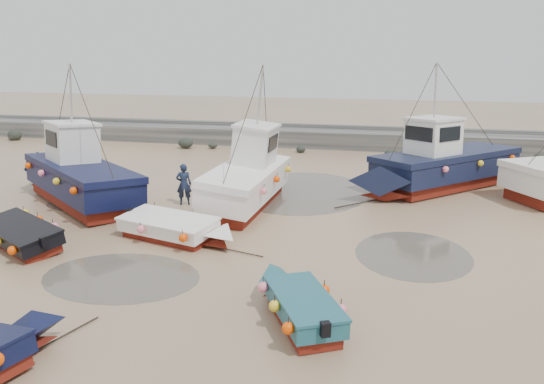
{
  "coord_description": "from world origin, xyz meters",
  "views": [
    {
      "loc": [
        4.86,
        -15.65,
        6.9
      ],
      "look_at": [
        0.5,
        4.08,
        1.4
      ],
      "focal_mm": 35.0,
      "sensor_mm": 36.0,
      "label": 1
    }
  ],
  "objects": [
    {
      "name": "ground",
      "position": [
        0.0,
        0.0,
        0.0
      ],
      "size": [
        120.0,
        120.0,
        0.0
      ],
      "primitive_type": "plane",
      "color": "tan",
      "rests_on": "ground"
    },
    {
      "name": "seawall",
      "position": [
        0.05,
        21.99,
        0.63
      ],
      "size": [
        60.0,
        4.92,
        1.5
      ],
      "color": "slate",
      "rests_on": "ground"
    },
    {
      "name": "puddle_a",
      "position": [
        -3.04,
        -1.76,
        0.0
      ],
      "size": [
        5.02,
        5.02,
        0.01
      ],
      "primitive_type": "cylinder",
      "color": "#565045",
      "rests_on": "ground"
    },
    {
      "name": "puddle_b",
      "position": [
        5.94,
        2.12,
        0.0
      ],
      "size": [
        3.97,
        3.97,
        0.01
      ],
      "primitive_type": "cylinder",
      "color": "#565045",
      "rests_on": "ground"
    },
    {
      "name": "puddle_c",
      "position": [
        -8.49,
        5.0,
        0.0
      ],
      "size": [
        3.59,
        3.59,
        0.01
      ],
      "primitive_type": "cylinder",
      "color": "#565045",
      "rests_on": "ground"
    },
    {
      "name": "puddle_d",
      "position": [
        0.78,
        9.6,
        0.0
      ],
      "size": [
        6.81,
        6.81,
        0.01
      ],
      "primitive_type": "cylinder",
      "color": "#565045",
      "rests_on": "ground"
    },
    {
      "name": "dinghy_2",
      "position": [
        2.82,
        -3.22,
        0.57
      ],
      "size": [
        3.0,
        4.77,
        1.43
      ],
      "rotation": [
        0.0,
        0.0,
        0.49
      ],
      "color": "maroon",
      "rests_on": "ground"
    },
    {
      "name": "dinghy_4",
      "position": [
        -8.06,
        0.06,
        0.54
      ],
      "size": [
        5.71,
        3.78,
        1.43
      ],
      "rotation": [
        0.0,
        0.0,
        1.05
      ],
      "color": "maroon",
      "rests_on": "ground"
    },
    {
      "name": "dinghy_5",
      "position": [
        -2.59,
        1.69,
        0.55
      ],
      "size": [
        5.89,
        2.94,
        1.43
      ],
      "rotation": [
        0.0,
        0.0,
        -1.85
      ],
      "color": "maroon",
      "rests_on": "ground"
    },
    {
      "name": "cabin_boat_0",
      "position": [
        -9.09,
        5.5,
        1.32
      ],
      "size": [
        9.39,
        7.69,
        6.22
      ],
      "rotation": [
        0.0,
        0.0,
        0.91
      ],
      "color": "maroon",
      "rests_on": "ground"
    },
    {
      "name": "cabin_boat_1",
      "position": [
        -1.25,
        6.88,
        1.35
      ],
      "size": [
        3.06,
        9.85,
        6.22
      ],
      "rotation": [
        0.0,
        0.0,
        -0.05
      ],
      "color": "maroon",
      "rests_on": "ground"
    },
    {
      "name": "cabin_boat_2",
      "position": [
        7.4,
        11.46,
        1.3
      ],
      "size": [
        9.06,
        8.94,
        6.22
      ],
      "rotation": [
        0.0,
        0.0,
        2.35
      ],
      "color": "maroon",
      "rests_on": "ground"
    },
    {
      "name": "person",
      "position": [
        -4.04,
        6.13,
        0.0
      ],
      "size": [
        0.81,
        0.67,
        1.9
      ],
      "primitive_type": "imported",
      "rotation": [
        0.0,
        0.0,
        3.5
      ],
      "color": "#18223B",
      "rests_on": "ground"
    }
  ]
}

